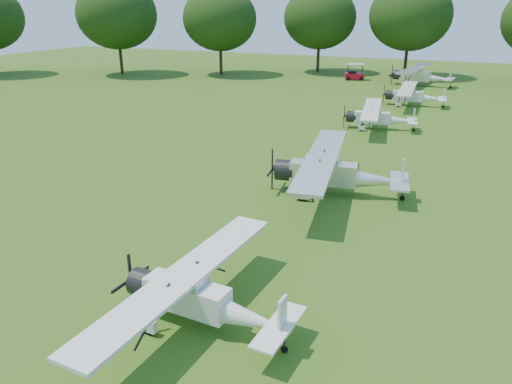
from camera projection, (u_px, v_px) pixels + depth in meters
ground at (272, 252)px, 20.92m from camera, size 160.00×160.00×0.00m
tree_belt at (374, 59)px, 16.89m from camera, size 137.36×130.27×14.52m
aircraft_3 at (199, 295)px, 15.82m from camera, size 6.09×9.70×1.91m
aircraft_4 at (334, 171)px, 26.76m from camera, size 7.50×11.89×2.33m
aircraft_5 at (378, 116)px, 40.85m from camera, size 5.99×9.50×1.86m
aircraft_6 at (413, 95)px, 50.09m from camera, size 6.16×9.81×1.93m
aircraft_7 at (420, 75)px, 61.96m from camera, size 7.67×12.19×2.39m
golf_cart at (354, 75)px, 67.09m from camera, size 2.77×2.11×2.10m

